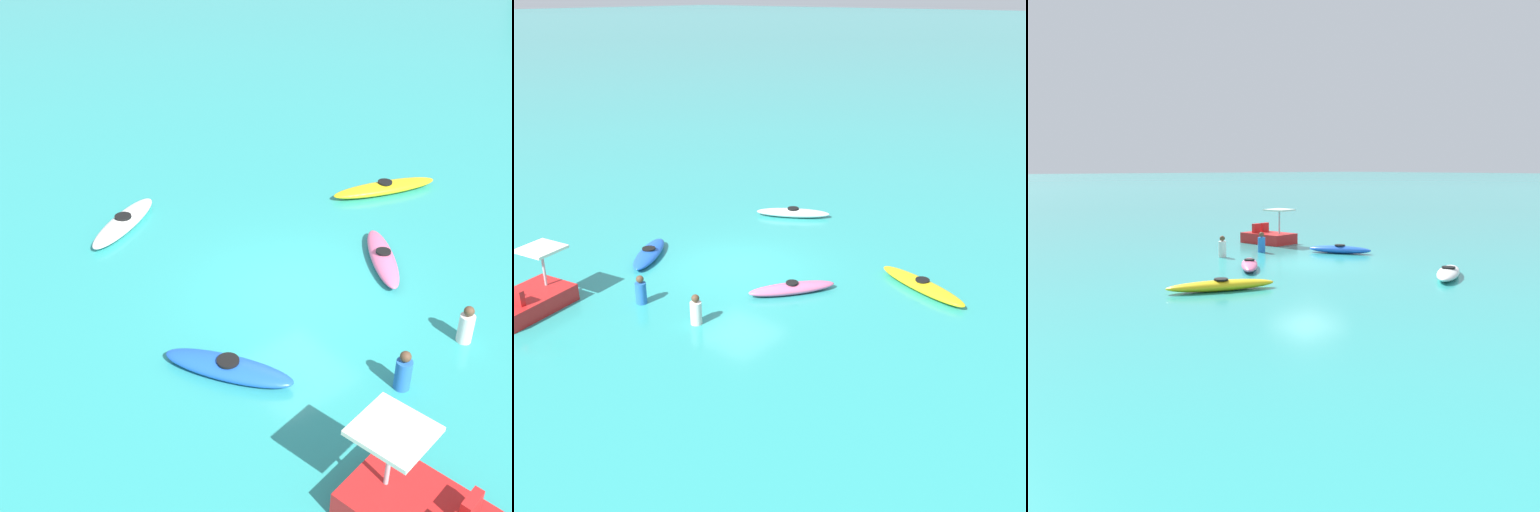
{
  "view_description": "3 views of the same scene",
  "coord_description": "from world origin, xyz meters",
  "views": [
    {
      "loc": [
        9.57,
        -8.68,
        9.09
      ],
      "look_at": [
        -1.19,
        -0.32,
        0.53
      ],
      "focal_mm": 47.33,
      "sensor_mm": 36.0,
      "label": 1
    },
    {
      "loc": [
        13.88,
        12.74,
        8.4
      ],
      "look_at": [
        -0.22,
        1.16,
        0.68
      ],
      "focal_mm": 44.03,
      "sensor_mm": 36.0,
      "label": 2
    },
    {
      "loc": [
        -17.59,
        15.17,
        3.68
      ],
      "look_at": [
        0.46,
        0.78,
        0.31
      ],
      "focal_mm": 43.09,
      "sensor_mm": 36.0,
      "label": 3
    }
  ],
  "objects": [
    {
      "name": "person_near_shore",
      "position": [
        3.64,
        -0.51,
        0.39
      ],
      "size": [
        0.44,
        0.44,
        0.88
      ],
      "color": "blue",
      "rests_on": "ground_plane"
    },
    {
      "name": "pedal_boat_red",
      "position": [
        5.94,
        -2.66,
        0.34
      ],
      "size": [
        2.63,
        1.88,
        1.68
      ],
      "color": "red",
      "rests_on": "ground_plane"
    },
    {
      "name": "person_by_kayaks",
      "position": [
        3.49,
        1.6,
        0.39
      ],
      "size": [
        0.4,
        0.4,
        0.88
      ],
      "color": "silver",
      "rests_on": "ground_plane"
    },
    {
      "name": "kayak_yellow",
      "position": [
        -2.32,
        5.41,
        0.16
      ],
      "size": [
        1.65,
        3.37,
        0.37
      ],
      "color": "yellow",
      "rests_on": "ground_plane"
    },
    {
      "name": "kayak_white",
      "position": [
        -5.21,
        -1.73,
        0.16
      ],
      "size": [
        2.15,
        2.87,
        0.37
      ],
      "color": "white",
      "rests_on": "ground_plane"
    },
    {
      "name": "kayak_blue",
      "position": [
        1.28,
        -2.93,
        0.16
      ],
      "size": [
        2.66,
        2.04,
        0.37
      ],
      "color": "blue",
      "rests_on": "ground_plane"
    },
    {
      "name": "ground_plane",
      "position": [
        0.0,
        0.0,
        0.0
      ],
      "size": [
        600.0,
        600.0,
        0.0
      ],
      "primitive_type": "plane",
      "color": "teal"
    },
    {
      "name": "kayak_pink",
      "position": [
        0.34,
        2.48,
        0.16
      ],
      "size": [
        2.52,
        2.03,
        0.37
      ],
      "color": "pink",
      "rests_on": "ground_plane"
    }
  ]
}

